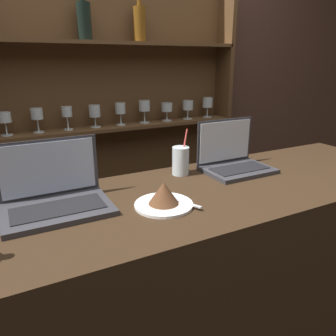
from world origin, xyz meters
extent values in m
cube|color=black|center=(0.00, 0.31, 0.49)|extent=(2.17, 0.61, 0.99)
cube|color=#4C3328|center=(0.00, 1.37, 1.35)|extent=(7.00, 0.06, 2.70)
cube|color=brown|center=(0.83, 1.25, 0.97)|extent=(0.03, 0.18, 1.93)
cube|color=brown|center=(0.06, 1.34, 0.97)|extent=(1.56, 0.02, 1.93)
cube|color=brown|center=(0.06, 1.25, 0.58)|extent=(1.52, 0.18, 0.02)
cube|color=brown|center=(0.06, 1.25, 1.06)|extent=(1.52, 0.18, 0.02)
cube|color=brown|center=(0.06, 1.25, 1.55)|extent=(1.52, 0.18, 0.02)
cylinder|color=silver|center=(-0.57, 1.25, 1.08)|extent=(0.06, 0.06, 0.01)
cylinder|color=silver|center=(-0.57, 1.25, 1.11)|extent=(0.01, 0.01, 0.06)
cylinder|color=silver|center=(-0.57, 1.25, 1.17)|extent=(0.07, 0.07, 0.05)
cylinder|color=silver|center=(-0.41, 1.25, 1.08)|extent=(0.06, 0.06, 0.01)
cylinder|color=silver|center=(-0.41, 1.25, 1.11)|extent=(0.01, 0.01, 0.07)
cylinder|color=silver|center=(-0.41, 1.25, 1.18)|extent=(0.06, 0.06, 0.06)
cylinder|color=silver|center=(-0.25, 1.25, 1.08)|extent=(0.05, 0.05, 0.01)
cylinder|color=silver|center=(-0.25, 1.25, 1.12)|extent=(0.01, 0.01, 0.07)
cylinder|color=silver|center=(-0.25, 1.25, 1.18)|extent=(0.06, 0.06, 0.06)
cylinder|color=silver|center=(-0.10, 1.25, 1.08)|extent=(0.06, 0.06, 0.01)
cylinder|color=silver|center=(-0.10, 1.25, 1.11)|extent=(0.01, 0.01, 0.06)
cylinder|color=silver|center=(-0.10, 1.25, 1.17)|extent=(0.07, 0.07, 0.07)
cylinder|color=silver|center=(0.06, 1.25, 1.08)|extent=(0.06, 0.06, 0.01)
cylinder|color=silver|center=(0.06, 1.25, 1.11)|extent=(0.01, 0.01, 0.06)
cylinder|color=silver|center=(0.06, 1.25, 1.18)|extent=(0.06, 0.06, 0.07)
cylinder|color=silver|center=(0.22, 1.25, 1.08)|extent=(0.06, 0.06, 0.01)
cylinder|color=silver|center=(0.22, 1.25, 1.12)|extent=(0.01, 0.01, 0.07)
cylinder|color=silver|center=(0.22, 1.25, 1.18)|extent=(0.07, 0.07, 0.06)
cylinder|color=silver|center=(0.38, 1.25, 1.08)|extent=(0.06, 0.06, 0.01)
cylinder|color=silver|center=(0.38, 1.25, 1.11)|extent=(0.01, 0.01, 0.06)
cylinder|color=silver|center=(0.38, 1.25, 1.17)|extent=(0.07, 0.07, 0.06)
cylinder|color=silver|center=(0.54, 1.25, 1.08)|extent=(0.06, 0.06, 0.01)
cylinder|color=silver|center=(0.54, 1.25, 1.11)|extent=(0.01, 0.01, 0.06)
cylinder|color=silver|center=(0.54, 1.25, 1.17)|extent=(0.07, 0.07, 0.06)
cylinder|color=silver|center=(0.70, 1.25, 1.08)|extent=(0.06, 0.06, 0.01)
cylinder|color=silver|center=(0.70, 1.25, 1.11)|extent=(0.01, 0.01, 0.06)
cylinder|color=silver|center=(0.70, 1.25, 1.18)|extent=(0.07, 0.07, 0.07)
cylinder|color=brown|center=(0.21, 1.25, 1.65)|extent=(0.07, 0.07, 0.19)
cylinder|color=brown|center=(0.21, 1.25, 1.78)|extent=(0.03, 0.03, 0.06)
cylinder|color=black|center=(-0.12, 1.25, 1.65)|extent=(0.08, 0.08, 0.19)
cube|color=#333338|center=(-0.48, 0.36, 0.99)|extent=(0.34, 0.23, 0.02)
cube|color=black|center=(-0.48, 0.35, 1.00)|extent=(0.29, 0.13, 0.00)
cube|color=#333338|center=(-0.48, 0.48, 1.10)|extent=(0.34, 0.00, 0.20)
cube|color=silver|center=(-0.48, 0.48, 1.10)|extent=(0.31, 0.01, 0.18)
cube|color=#333338|center=(0.30, 0.42, 0.99)|extent=(0.30, 0.21, 0.02)
cube|color=black|center=(0.30, 0.40, 1.00)|extent=(0.25, 0.12, 0.00)
cube|color=#333338|center=(0.30, 0.52, 1.10)|extent=(0.30, 0.00, 0.20)
cube|color=silver|center=(0.30, 0.52, 1.10)|extent=(0.27, 0.01, 0.18)
cylinder|color=white|center=(-0.15, 0.25, 0.99)|extent=(0.20, 0.20, 0.01)
cone|color=#51301C|center=(-0.15, 0.25, 1.03)|extent=(0.10, 0.10, 0.08)
cube|color=#B7B7BC|center=(-0.10, 0.23, 1.00)|extent=(0.08, 0.16, 0.00)
cylinder|color=silver|center=(0.06, 0.51, 1.05)|extent=(0.07, 0.07, 0.12)
cylinder|color=#E04C47|center=(0.07, 0.51, 1.08)|extent=(0.04, 0.01, 0.20)
camera|label=1|loc=(-0.61, -0.66, 1.45)|focal=35.00mm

